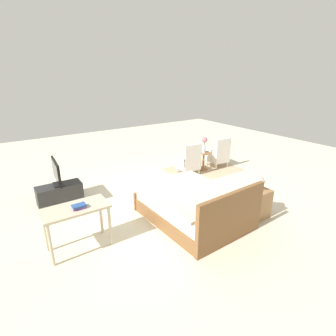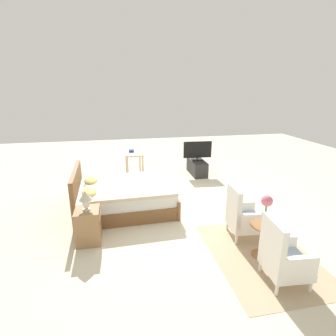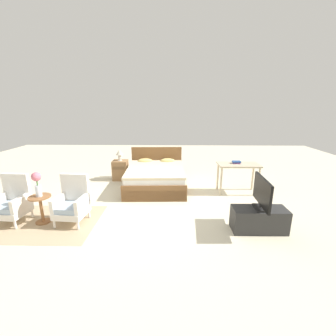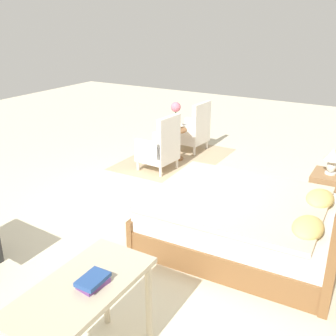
{
  "view_description": "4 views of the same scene",
  "coord_description": "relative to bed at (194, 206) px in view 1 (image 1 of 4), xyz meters",
  "views": [
    {
      "loc": [
        3.03,
        4.67,
        2.8
      ],
      "look_at": [
        -0.02,
        0.18,
        0.8
      ],
      "focal_mm": 28.0,
      "sensor_mm": 36.0,
      "label": 1
    },
    {
      "loc": [
        -5.24,
        1.21,
        2.55
      ],
      "look_at": [
        0.15,
        0.16,
        0.84
      ],
      "focal_mm": 28.0,
      "sensor_mm": 36.0,
      "label": 2
    },
    {
      "loc": [
        0.47,
        -4.81,
        2.21
      ],
      "look_at": [
        0.38,
        0.15,
        0.83
      ],
      "focal_mm": 24.0,
      "sensor_mm": 36.0,
      "label": 3
    },
    {
      "loc": [
        3.68,
        2.31,
        2.4
      ],
      "look_at": [
        -0.01,
        0.15,
        0.72
      ],
      "focal_mm": 42.0,
      "sensor_mm": 36.0,
      "label": 4
    }
  ],
  "objects": [
    {
      "name": "tv_flatscreen",
      "position": [
        2.04,
        -2.27,
        0.43
      ],
      "size": [
        0.22,
        0.85,
        0.57
      ],
      "color": "black",
      "rests_on": "tv_stand"
    },
    {
      "name": "ground_plane",
      "position": [
        -0.01,
        -1.16,
        -0.3
      ],
      "size": [
        16.0,
        16.0,
        0.0
      ],
      "primitive_type": "plane",
      "color": "beige"
    },
    {
      "name": "vanity_desk",
      "position": [
        2.16,
        -0.39,
        0.35
      ],
      "size": [
        1.04,
        0.52,
        0.77
      ],
      "color": "beige",
      "rests_on": "ground_plane"
    },
    {
      "name": "floor_rug",
      "position": [
        -2.06,
        -2.07,
        -0.3
      ],
      "size": [
        2.1,
        1.5,
        0.01
      ],
      "color": "tan",
      "rests_on": "ground_plane"
    },
    {
      "name": "armchair_by_window_left",
      "position": [
        -2.64,
        -2.01,
        0.08
      ],
      "size": [
        0.58,
        0.58,
        0.92
      ],
      "color": "white",
      "rests_on": "floor_rug"
    },
    {
      "name": "side_table",
      "position": [
        -2.06,
        -2.06,
        0.04
      ],
      "size": [
        0.4,
        0.4,
        0.55
      ],
      "color": "#936038",
      "rests_on": "ground_plane"
    },
    {
      "name": "table_lamp",
      "position": [
        -1.13,
        0.62,
        0.51
      ],
      "size": [
        0.22,
        0.22,
        0.33
      ],
      "color": "silver",
      "rests_on": "nightstand"
    },
    {
      "name": "nightstand",
      "position": [
        -1.13,
        0.62,
        0.0
      ],
      "size": [
        0.44,
        0.41,
        0.6
      ],
      "color": "#997047",
      "rests_on": "ground_plane"
    },
    {
      "name": "armchair_by_window_right",
      "position": [
        -1.47,
        -2.01,
        0.08
      ],
      "size": [
        0.58,
        0.58,
        0.92
      ],
      "color": "white",
      "rests_on": "floor_rug"
    },
    {
      "name": "bed",
      "position": [
        0.0,
        0.0,
        0.0
      ],
      "size": [
        1.63,
        2.07,
        0.96
      ],
      "color": "brown",
      "rests_on": "ground_plane"
    },
    {
      "name": "tv_stand",
      "position": [
        2.03,
        -2.27,
        -0.08
      ],
      "size": [
        0.96,
        0.4,
        0.43
      ],
      "color": "#2D2D2D",
      "rests_on": "ground_plane"
    },
    {
      "name": "book_stack",
      "position": [
        2.12,
        -0.32,
        0.5
      ],
      "size": [
        0.21,
        0.15,
        0.06
      ],
      "color": "#66387A",
      "rests_on": "vanity_desk"
    },
    {
      "name": "flower_vase",
      "position": [
        -2.06,
        -2.06,
        0.54
      ],
      "size": [
        0.17,
        0.17,
        0.48
      ],
      "color": "silver",
      "rests_on": "side_table"
    }
  ]
}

